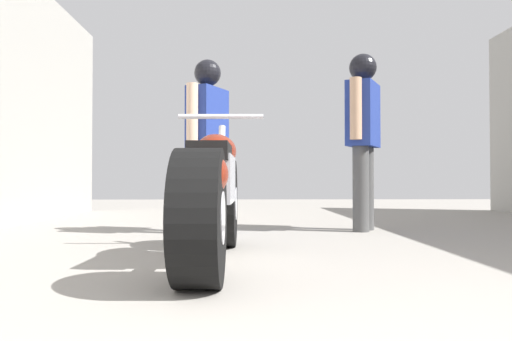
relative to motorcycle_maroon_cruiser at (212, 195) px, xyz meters
The scene contains 4 objects.
ground_plane 1.49m from the motorcycle_maroon_cruiser, 45.53° to the left, with size 18.49×18.49×0.00m, color gray.
motorcycle_maroon_cruiser is the anchor object (origin of this frame).
mechanic_in_blue 2.43m from the motorcycle_maroon_cruiser, 54.77° to the left, with size 0.42×0.65×1.73m.
mechanic_with_helmet 1.85m from the motorcycle_maroon_cruiser, 94.94° to the left, with size 0.40×0.61×1.62m.
Camera 1 is at (-0.82, -0.13, 0.48)m, focal length 35.38 mm.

